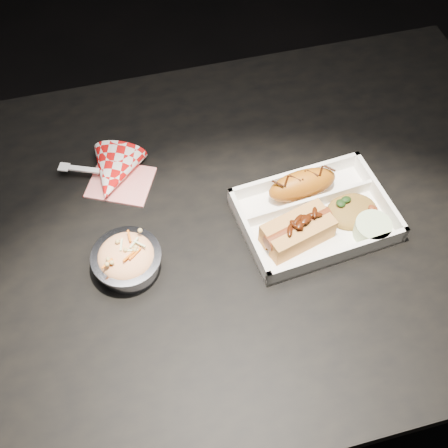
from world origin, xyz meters
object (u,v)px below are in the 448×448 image
at_px(fried_pastry, 302,185).
at_px(napkin_fork, 113,174).
at_px(foil_coleslaw_cup, 127,259).
at_px(food_tray, 314,217).
at_px(dining_table, 224,249).
at_px(hotdog, 298,230).

bearing_deg(fried_pastry, napkin_fork, 158.86).
bearing_deg(foil_coleslaw_cup, fried_pastry, 11.90).
relative_size(food_tray, fried_pastry, 2.14).
relative_size(dining_table, foil_coleslaw_cup, 10.73).
xyz_separation_m(dining_table, hotdog, (0.11, -0.07, 0.12)).
xyz_separation_m(food_tray, napkin_fork, (-0.32, 0.18, 0.01)).
bearing_deg(foil_coleslaw_cup, hotdog, -3.94).
height_order(fried_pastry, napkin_fork, napkin_fork).
height_order(dining_table, food_tray, food_tray).
xyz_separation_m(dining_table, food_tray, (0.15, -0.04, 0.10)).
height_order(dining_table, napkin_fork, napkin_fork).
bearing_deg(dining_table, napkin_fork, 140.82).
bearing_deg(food_tray, foil_coleslaw_cup, 176.72).
bearing_deg(napkin_fork, foil_coleslaw_cup, -68.23).
distance_m(food_tray, hotdog, 0.06).
bearing_deg(food_tray, hotdog, -149.23).
xyz_separation_m(fried_pastry, napkin_fork, (-0.31, 0.12, -0.02)).
relative_size(dining_table, hotdog, 9.51).
bearing_deg(hotdog, napkin_fork, 127.99).
height_order(dining_table, hotdog, hotdog).
height_order(food_tray, foil_coleslaw_cup, foil_coleslaw_cup).
distance_m(food_tray, fried_pastry, 0.06).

